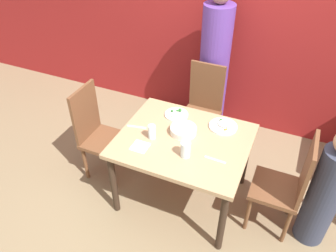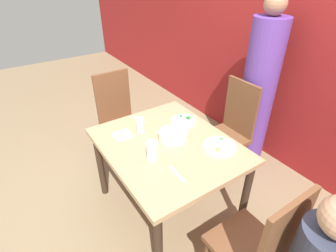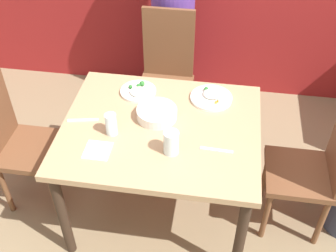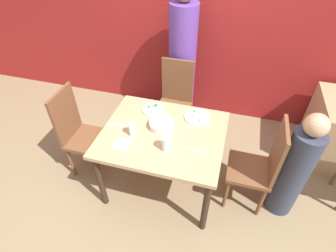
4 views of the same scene
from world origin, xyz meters
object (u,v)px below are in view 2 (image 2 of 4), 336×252
chair_child_spot (259,246)px  plate_rice_adult (220,146)px  bowl_curry (173,135)px  glass_water_tall (152,151)px  chair_adult_spot (230,129)px  person_adult (257,95)px

chair_child_spot → plate_rice_adult: (-0.65, 0.27, 0.22)m
bowl_curry → glass_water_tall: size_ratio=1.70×
chair_child_spot → glass_water_tall: chair_child_spot is taller
chair_child_spot → bowl_curry: (-0.95, 0.04, 0.24)m
chair_adult_spot → plate_rice_adult: 0.67m
person_adult → glass_water_tall: (0.19, -1.34, -0.01)m
chair_child_spot → plate_rice_adult: 0.73m
chair_adult_spot → plate_rice_adult: size_ratio=3.91×
chair_adult_spot → person_adult: bearing=90.0°
chair_child_spot → person_adult: bearing=-137.7°
chair_adult_spot → person_adult: 0.43m
chair_child_spot → glass_water_tall: 0.90m
plate_rice_adult → glass_water_tall: (-0.18, -0.49, 0.05)m
person_adult → glass_water_tall: 1.35m
person_adult → plate_rice_adult: (0.36, -0.84, -0.06)m
chair_child_spot → plate_rice_adult: bearing=-112.4°
plate_rice_adult → chair_child_spot: bearing=-22.4°
chair_child_spot → chair_adult_spot: bearing=-127.8°
person_adult → bowl_curry: (0.06, -1.07, -0.04)m
glass_water_tall → bowl_curry: bearing=114.8°
plate_rice_adult → glass_water_tall: 0.53m
chair_child_spot → person_adult: (-1.01, 1.11, 0.28)m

